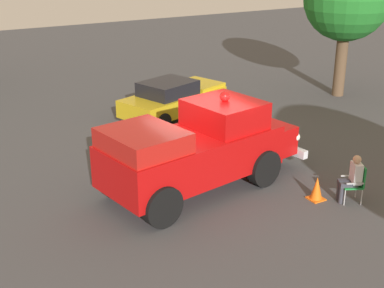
{
  "coord_description": "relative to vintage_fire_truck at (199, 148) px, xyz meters",
  "views": [
    {
      "loc": [
        11.71,
        -6.85,
        6.43
      ],
      "look_at": [
        0.34,
        -0.44,
        1.37
      ],
      "focal_mm": 49.8,
      "sensor_mm": 36.0,
      "label": 1
    }
  ],
  "objects": [
    {
      "name": "spectator_seated",
      "position": [
        2.6,
        3.05,
        -0.5
      ],
      "size": [
        0.57,
        0.64,
        1.29
      ],
      "color": "#383842",
      "rests_on": "ground"
    },
    {
      "name": "lawn_chair_by_car",
      "position": [
        -3.44,
        1.82,
        -0.61
      ],
      "size": [
        0.66,
        0.66,
        1.02
      ],
      "color": "#B7BABF",
      "rests_on": "ground"
    },
    {
      "name": "classic_hot_rod",
      "position": [
        -5.9,
        2.34,
        -0.45
      ],
      "size": [
        3.16,
        4.72,
        1.46
      ],
      "color": "black",
      "rests_on": "ground"
    },
    {
      "name": "lawn_chair_near_truck",
      "position": [
        2.66,
        3.17,
        -0.61
      ],
      "size": [
        0.66,
        0.66,
        1.02
      ],
      "color": "#B7BABF",
      "rests_on": "ground"
    },
    {
      "name": "vintage_fire_truck",
      "position": [
        0.0,
        0.0,
        0.0
      ],
      "size": [
        3.28,
        6.24,
        2.59
      ],
      "color": "black",
      "rests_on": "ground"
    },
    {
      "name": "ground_plane",
      "position": [
        -0.3,
        0.21,
        -1.2
      ],
      "size": [
        60.0,
        60.0,
        0.0
      ],
      "primitive_type": "plane",
      "color": "#424244"
    },
    {
      "name": "traffic_cone",
      "position": [
        2.09,
        2.36,
        -0.89
      ],
      "size": [
        0.4,
        0.4,
        0.64
      ],
      "color": "orange",
      "rests_on": "ground"
    }
  ]
}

